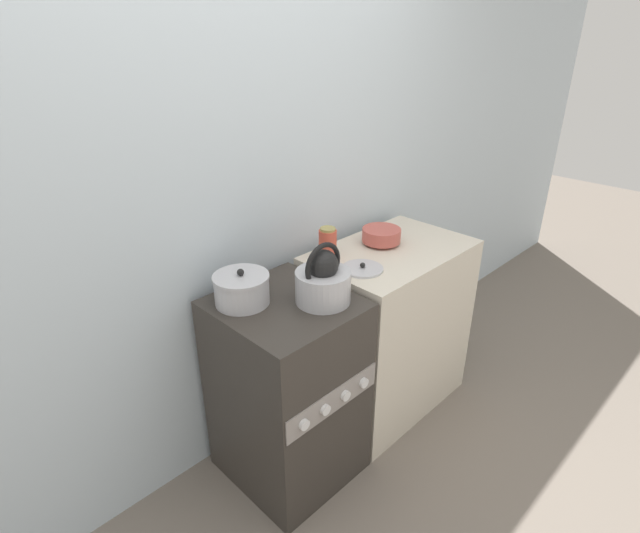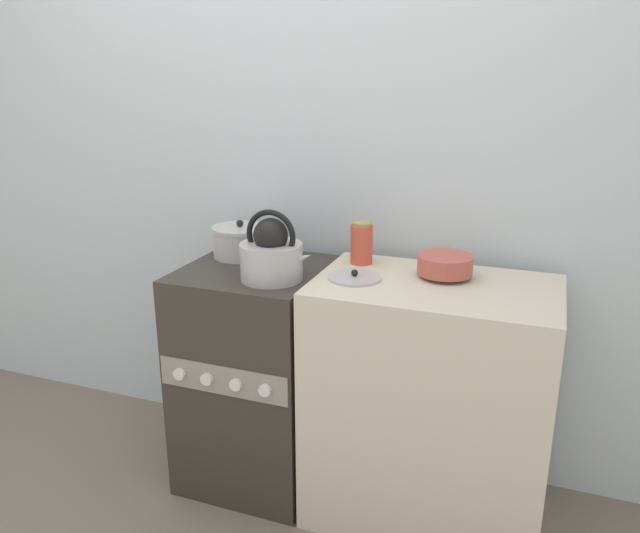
{
  "view_description": "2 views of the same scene",
  "coord_description": "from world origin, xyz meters",
  "px_view_note": "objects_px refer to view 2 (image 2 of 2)",
  "views": [
    {
      "loc": [
        -1.13,
        -1.05,
        1.89
      ],
      "look_at": [
        0.23,
        0.31,
        0.96
      ],
      "focal_mm": 28.0,
      "sensor_mm": 36.0,
      "label": 1
    },
    {
      "loc": [
        1.02,
        -1.74,
        1.6
      ],
      "look_at": [
        0.27,
        0.25,
        0.93
      ],
      "focal_mm": 35.0,
      "sensor_mm": 36.0,
      "label": 2
    }
  ],
  "objects_px": {
    "stove": "(258,374)",
    "enamel_bowl": "(445,265)",
    "loose_pot_lid": "(355,277)",
    "kettle": "(272,254)",
    "storage_jar": "(361,243)",
    "cooking_pot": "(241,241)"
  },
  "relations": [
    {
      "from": "stove",
      "to": "enamel_bowl",
      "type": "xyz_separation_m",
      "value": [
        0.7,
        0.07,
        0.51
      ]
    },
    {
      "from": "stove",
      "to": "loose_pot_lid",
      "type": "distance_m",
      "value": 0.63
    },
    {
      "from": "enamel_bowl",
      "to": "kettle",
      "type": "bearing_deg",
      "value": -163.65
    },
    {
      "from": "stove",
      "to": "storage_jar",
      "type": "distance_m",
      "value": 0.68
    },
    {
      "from": "enamel_bowl",
      "to": "storage_jar",
      "type": "height_order",
      "value": "storage_jar"
    },
    {
      "from": "stove",
      "to": "enamel_bowl",
      "type": "distance_m",
      "value": 0.87
    },
    {
      "from": "storage_jar",
      "to": "cooking_pot",
      "type": "bearing_deg",
      "value": -178.86
    },
    {
      "from": "storage_jar",
      "to": "loose_pot_lid",
      "type": "bearing_deg",
      "value": -79.94
    },
    {
      "from": "enamel_bowl",
      "to": "cooking_pot",
      "type": "bearing_deg",
      "value": 176.57
    },
    {
      "from": "kettle",
      "to": "stove",
      "type": "bearing_deg",
      "value": 141.04
    },
    {
      "from": "loose_pot_lid",
      "to": "enamel_bowl",
      "type": "bearing_deg",
      "value": 23.7
    },
    {
      "from": "stove",
      "to": "loose_pot_lid",
      "type": "bearing_deg",
      "value": -7.43
    },
    {
      "from": "kettle",
      "to": "cooking_pot",
      "type": "distance_m",
      "value": 0.33
    },
    {
      "from": "kettle",
      "to": "enamel_bowl",
      "type": "relative_size",
      "value": 1.43
    },
    {
      "from": "enamel_bowl",
      "to": "loose_pot_lid",
      "type": "xyz_separation_m",
      "value": [
        -0.29,
        -0.13,
        -0.04
      ]
    },
    {
      "from": "kettle",
      "to": "storage_jar",
      "type": "height_order",
      "value": "kettle"
    },
    {
      "from": "stove",
      "to": "storage_jar",
      "type": "height_order",
      "value": "storage_jar"
    },
    {
      "from": "cooking_pot",
      "to": "loose_pot_lid",
      "type": "bearing_deg",
      "value": -18.26
    },
    {
      "from": "cooking_pot",
      "to": "loose_pot_lid",
      "type": "xyz_separation_m",
      "value": [
        0.53,
        -0.18,
        -0.03
      ]
    },
    {
      "from": "storage_jar",
      "to": "loose_pot_lid",
      "type": "relative_size",
      "value": 0.85
    },
    {
      "from": "cooking_pot",
      "to": "enamel_bowl",
      "type": "height_order",
      "value": "cooking_pot"
    },
    {
      "from": "stove",
      "to": "cooking_pot",
      "type": "height_order",
      "value": "cooking_pot"
    }
  ]
}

